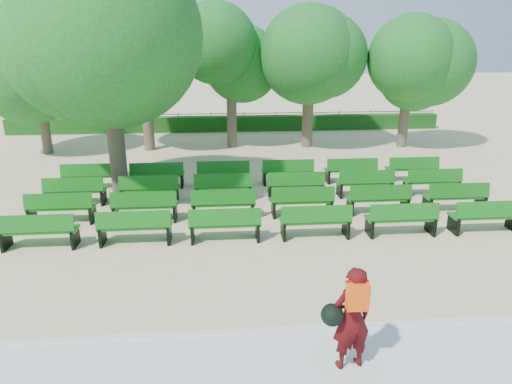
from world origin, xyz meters
TOP-DOWN VIEW (x-y plane):
  - ground at (0.00, 0.00)m, footprint 120.00×120.00m
  - paving at (0.00, -7.40)m, footprint 30.00×2.20m
  - curb at (0.00, -6.25)m, footprint 30.00×0.12m
  - hedge at (0.00, 14.00)m, footprint 26.00×0.70m
  - fence at (0.00, 14.40)m, footprint 26.00×0.10m
  - tree_line at (0.00, 10.00)m, footprint 21.80×6.80m
  - bench_array at (0.83, 0.63)m, footprint 2.01×0.66m
  - tree_among at (-4.12, 2.29)m, footprint 5.66×5.66m
  - person at (1.55, -7.35)m, footprint 0.92×0.59m

SIDE VIEW (x-z plane):
  - ground at x=0.00m, z-range 0.00..0.00m
  - fence at x=0.00m, z-range -0.51..0.51m
  - tree_line at x=0.00m, z-range -3.52..3.52m
  - paving at x=0.00m, z-range 0.00..0.06m
  - curb at x=0.00m, z-range 0.00..0.10m
  - bench_array at x=0.83m, z-range -0.53..0.73m
  - hedge at x=0.00m, z-range 0.00..0.90m
  - person at x=1.55m, z-range 0.09..1.97m
  - tree_among at x=-4.12m, z-range 1.21..8.78m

